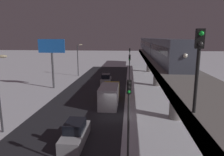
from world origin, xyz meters
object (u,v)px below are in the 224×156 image
traffic_light_near (129,112)px  commercial_billboard (52,51)px  rail_signal (198,57)px  sedan_silver_2 (75,134)px  traffic_light_mid (129,68)px  sedan_silver (106,80)px  subway_train (153,45)px  box_truck (110,95)px  traffic_light_far (130,57)px

traffic_light_near → commercial_billboard: commercial_billboard is taller
rail_signal → sedan_silver_2: rail_signal is taller
traffic_light_near → traffic_light_mid: size_ratio=1.00×
sedan_silver → traffic_light_mid: size_ratio=0.69×
subway_train → box_truck: bearing=68.6°
rail_signal → sedan_silver: (7.88, -30.13, -7.54)m
rail_signal → box_truck: rail_signal is taller
traffic_light_near → traffic_light_mid: (0.00, -20.34, 0.00)m
sedan_silver → traffic_light_near: (-4.70, 26.58, 3.41)m
sedan_silver_2 → traffic_light_near: 6.56m
traffic_light_mid → commercial_billboard: bearing=-7.2°
subway_train → traffic_light_near: bearing=81.2°
rail_signal → commercial_billboard: size_ratio=0.45×
traffic_light_mid → commercial_billboard: commercial_billboard is taller
subway_train → commercial_billboard: 22.91m
rail_signal → sedan_silver_2: size_ratio=0.84×
sedan_silver → sedan_silver_2: (0.00, 23.52, 0.01)m
sedan_silver_2 → box_truck: bearing=79.6°
box_truck → traffic_light_near: 14.49m
traffic_light_far → commercial_billboard: (13.88, 18.59, 2.63)m
traffic_light_mid → commercial_billboard: size_ratio=0.72×
box_truck → subway_train: bearing=-111.4°
sedan_silver_2 → traffic_light_mid: size_ratio=0.74×
subway_train → rail_signal: 38.14m
subway_train → traffic_light_far: subway_train is taller
rail_signal → sedan_silver: 32.05m
sedan_silver_2 → traffic_light_mid: (-4.70, -17.27, 3.40)m
sedan_silver_2 → rail_signal: bearing=-40.0°
box_truck → traffic_light_mid: traffic_light_mid is taller
sedan_silver → traffic_light_near: bearing=-80.0°
rail_signal → traffic_light_mid: (3.18, -23.89, -4.13)m
traffic_light_near → traffic_light_far: (0.00, -40.67, 0.00)m
subway_train → traffic_light_mid: 15.49m
traffic_light_far → subway_train: bearing=131.0°
sedan_silver_2 → traffic_light_far: (-4.70, -37.61, 3.40)m
traffic_light_near → sedan_silver_2: bearing=-33.1°
commercial_billboard → traffic_light_far: bearing=-126.8°
sedan_silver_2 → traffic_light_far: size_ratio=0.74×
sedan_silver → sedan_silver_2: size_ratio=0.93×
rail_signal → commercial_billboard: 30.83m
sedan_silver → traffic_light_near: 27.21m
box_truck → sedan_silver: bearing=-81.0°
traffic_light_far → commercial_billboard: size_ratio=0.72×
sedan_silver → commercial_billboard: 11.88m
rail_signal → traffic_light_far: 44.53m
subway_train → box_truck: 22.90m
traffic_light_near → traffic_light_mid: 20.34m
box_truck → commercial_billboard: (11.18, -8.14, 5.48)m
rail_signal → traffic_light_near: rail_signal is taller
traffic_light_mid → subway_train: bearing=-110.6°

